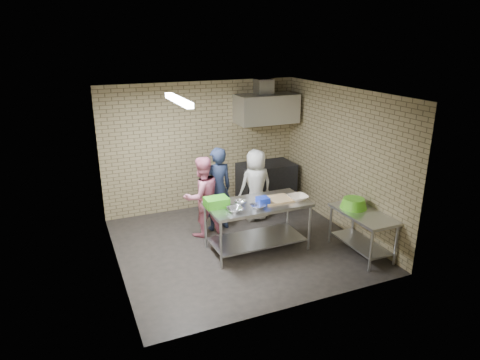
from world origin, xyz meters
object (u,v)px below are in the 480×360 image
object	(u,v)px
green_basin	(354,203)
bottle_green	(281,110)
side_counter	(362,233)
green_crate	(216,202)
blue_tub	(263,201)
prep_table	(257,226)
man_navy	(217,189)
woman_white	(256,185)
woman_pink	(202,197)
stove	(266,183)

from	to	relation	value
green_basin	bottle_green	xyz separation A→B (m)	(0.02, 2.74, 1.18)
side_counter	green_crate	size ratio (longest dim) A/B	3.12
blue_tub	bottle_green	xyz separation A→B (m)	(1.52, 2.25, 1.09)
prep_table	green_basin	size ratio (longest dim) A/B	3.77
blue_tub	bottle_green	size ratio (longest dim) A/B	1.28
blue_tub	man_navy	world-z (taller)	man_navy
blue_tub	woman_white	size ratio (longest dim) A/B	0.13
prep_table	green_crate	size ratio (longest dim) A/B	4.50
green_basin	woman_white	bearing A→B (deg)	120.02
woman_pink	man_navy	bearing A→B (deg)	-172.80
green_basin	woman_pink	world-z (taller)	woman_pink
prep_table	man_navy	world-z (taller)	man_navy
side_counter	man_navy	xyz separation A→B (m)	(-1.92, 1.88, 0.44)
stove	man_navy	size ratio (longest dim) A/B	0.74
green_basin	man_navy	size ratio (longest dim) A/B	0.28
stove	woman_pink	size ratio (longest dim) A/B	0.79
man_navy	woman_pink	xyz separation A→B (m)	(-0.35, -0.12, -0.06)
green_crate	blue_tub	bearing A→B (deg)	-16.35
side_counter	woman_pink	size ratio (longest dim) A/B	0.79
bottle_green	prep_table	bearing A→B (deg)	-126.15
prep_table	side_counter	world-z (taller)	prep_table
green_crate	prep_table	bearing A→B (deg)	-9.73
green_crate	side_counter	bearing A→B (deg)	-22.94
prep_table	side_counter	distance (m)	1.78
blue_tub	woman_white	xyz separation A→B (m)	(0.47, 1.29, -0.20)
man_navy	woman_white	world-z (taller)	man_navy
bottle_green	green_crate	bearing A→B (deg)	-138.21
green_crate	bottle_green	size ratio (longest dim) A/B	2.57
side_counter	woman_pink	xyz separation A→B (m)	(-2.26, 1.76, 0.38)
green_crate	green_basin	bearing A→B (deg)	-17.53
side_counter	woman_pink	distance (m)	2.89
stove	side_counter	bearing A→B (deg)	-80.71
green_basin	man_navy	bearing A→B (deg)	139.23
woman_pink	woman_white	xyz separation A→B (m)	(1.22, 0.26, -0.03)
green_crate	blue_tub	size ratio (longest dim) A/B	2.00
stove	bottle_green	xyz separation A→B (m)	(0.45, 0.24, 1.57)
man_navy	woman_pink	world-z (taller)	man_navy
green_basin	bottle_green	world-z (taller)	bottle_green
blue_tub	green_basin	world-z (taller)	blue_tub
blue_tub	woman_white	distance (m)	1.39
stove	man_navy	bearing A→B (deg)	-149.44
prep_table	woman_pink	size ratio (longest dim) A/B	1.15
blue_tub	green_basin	bearing A→B (deg)	-18.12
bottle_green	blue_tub	bearing A→B (deg)	-124.05
green_crate	woman_white	world-z (taller)	woman_white
prep_table	green_crate	xyz separation A→B (m)	(-0.70, 0.12, 0.51)
man_navy	woman_white	bearing A→B (deg)	-176.40
side_counter	bottle_green	size ratio (longest dim) A/B	8.00
prep_table	stove	xyz separation A→B (m)	(1.12, 1.91, 0.02)
green_crate	woman_pink	size ratio (longest dim) A/B	0.25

